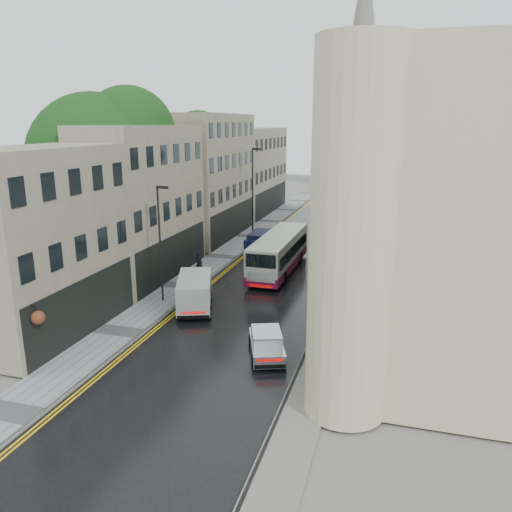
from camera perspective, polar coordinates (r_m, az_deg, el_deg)
The scene contains 17 objects.
ground at distance 18.30m, azimuth -17.34°, elevation -23.87°, with size 200.00×200.00×0.00m, color slate.
road at distance 41.57m, azimuth 3.69°, elevation -0.77°, with size 9.00×85.00×0.02m, color black.
left_sidewalk at distance 43.15m, azimuth -3.91°, elevation -0.11°, with size 2.70×85.00×0.12m, color gray.
right_sidewalk at distance 40.79m, azimuth 11.12°, elevation -1.26°, with size 1.80×85.00×0.12m, color slate.
old_shop_row at distance 45.63m, azimuth -7.26°, elevation 8.23°, with size 4.50×56.00×12.00m, color gray, non-canonical shape.
modern_block at distance 37.87m, azimuth 18.89°, elevation 7.71°, with size 8.00×40.00×14.00m, color beige, non-canonical shape.
church_spire at distance 94.34m, azimuth 11.94°, elevation 20.01°, with size 6.40×6.40×40.00m, color slate, non-canonical shape.
tree_near at distance 38.21m, azimuth -17.56°, elevation 7.79°, with size 10.56×10.56×13.89m, color black, non-canonical shape.
tree_far at distance 49.44m, azimuth -8.84°, elevation 8.96°, with size 9.24×9.24×12.46m, color black, non-canonical shape.
cream_bus at distance 36.41m, azimuth -0.14°, elevation -0.65°, with size 2.40×10.56×2.88m, color beige, non-canonical shape.
white_lorry at distance 44.88m, azimuth 8.40°, elevation 3.07°, with size 2.41×8.04×4.22m, color white, non-canonical shape.
silver_hatchback at distance 24.01m, azimuth -0.23°, elevation -11.22°, with size 1.54×3.52×1.32m, color silver, non-canonical shape.
white_van at distance 29.91m, azimuth -8.92°, elevation -5.18°, with size 1.98×4.61×2.09m, color silver, non-canonical shape.
navy_van at distance 41.57m, azimuth -1.07°, elevation 0.96°, with size 1.85×4.64×2.36m, color black, non-canonical shape.
pedestrian at distance 38.30m, azimuth -6.55°, elevation -0.75°, with size 0.61×0.40×1.67m, color black.
lamp_post_near at distance 32.04m, azimuth -10.90°, elevation 1.25°, with size 0.83×0.19×7.40m, color black, non-canonical shape.
lamp_post_far at distance 49.89m, azimuth -0.39°, elevation 7.18°, with size 0.98×0.22×8.75m, color black, non-canonical shape.
Camera 1 is at (8.56, -11.59, 11.29)m, focal length 35.00 mm.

